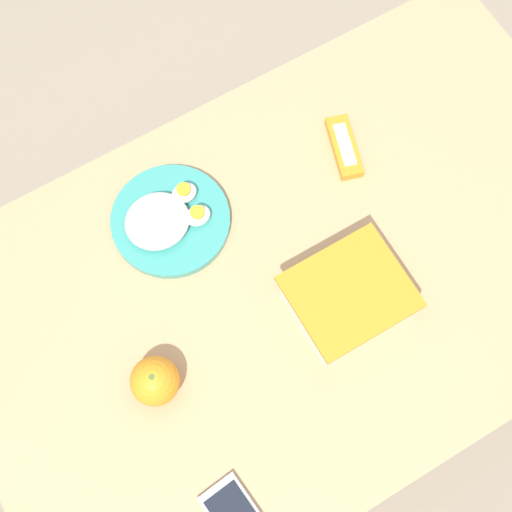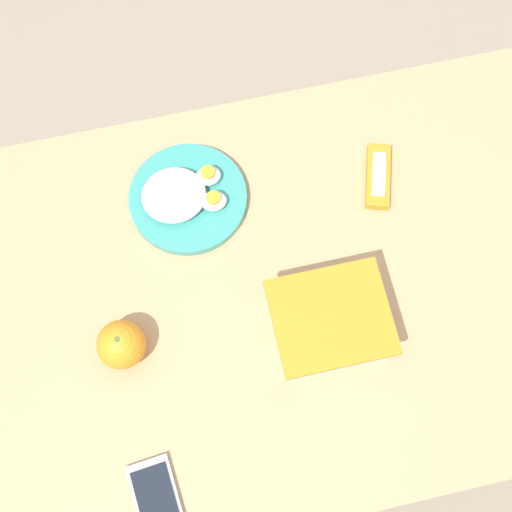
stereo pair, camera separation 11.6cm
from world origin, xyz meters
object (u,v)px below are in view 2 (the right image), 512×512
object	(u,v)px
rice_plate	(185,197)
candy_bar	(378,176)
cell_phone	(159,508)
orange_fruit	(121,345)
food_container	(329,324)

from	to	relation	value
rice_plate	candy_bar	size ratio (longest dim) A/B	1.63
rice_plate	candy_bar	world-z (taller)	rice_plate
candy_bar	cell_phone	xyz separation A→B (m)	(0.46, 0.45, -0.00)
cell_phone	rice_plate	bearing A→B (deg)	-105.42
rice_plate	candy_bar	xyz separation A→B (m)	(-0.33, 0.03, -0.01)
rice_plate	cell_phone	xyz separation A→B (m)	(0.13, 0.48, -0.01)
orange_fruit	cell_phone	bearing A→B (deg)	92.47
orange_fruit	candy_bar	bearing A→B (deg)	-157.01
food_container	orange_fruit	world-z (taller)	food_container
orange_fruit	candy_bar	size ratio (longest dim) A/B	0.62
candy_bar	cell_phone	distance (m)	0.65
food_container	orange_fruit	bearing A→B (deg)	-6.75
food_container	orange_fruit	xyz separation A→B (m)	(0.32, -0.04, 0.00)
food_container	cell_phone	world-z (taller)	food_container
cell_phone	orange_fruit	bearing A→B (deg)	-87.53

